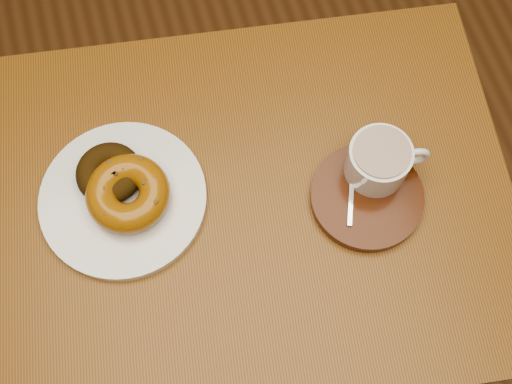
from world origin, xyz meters
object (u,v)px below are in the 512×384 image
object	(u,v)px
cafe_table	(244,226)
donut_plate	(123,199)
coffee_cup	(379,160)
saucer	(367,197)

from	to	relation	value
cafe_table	donut_plate	world-z (taller)	donut_plate
donut_plate	coffee_cup	bearing A→B (deg)	-9.63
cafe_table	coffee_cup	world-z (taller)	coffee_cup
donut_plate	coffee_cup	size ratio (longest dim) A/B	2.04
donut_plate	coffee_cup	distance (m)	0.36
cafe_table	saucer	world-z (taller)	saucer
cafe_table	saucer	xyz separation A→B (m)	(0.17, -0.05, 0.12)
donut_plate	coffee_cup	world-z (taller)	coffee_cup
saucer	coffee_cup	world-z (taller)	coffee_cup
donut_plate	saucer	distance (m)	0.34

